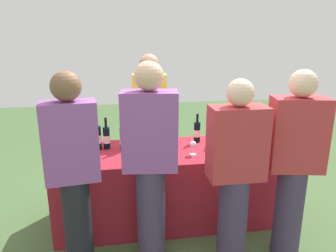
{
  "coord_description": "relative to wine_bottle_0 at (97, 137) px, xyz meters",
  "views": [
    {
      "loc": [
        -0.46,
        -2.96,
        1.85
      ],
      "look_at": [
        0.0,
        0.0,
        1.0
      ],
      "focal_mm": 33.82,
      "sensor_mm": 36.0,
      "label": 1
    }
  ],
  "objects": [
    {
      "name": "wine_bottle_1",
      "position": [
        0.09,
        0.0,
        -0.01
      ],
      "size": [
        0.07,
        0.07,
        0.32
      ],
      "color": "black",
      "rests_on": "tasting_table"
    },
    {
      "name": "ground_plane",
      "position": [
        0.7,
        -0.13,
        -0.88
      ],
      "size": [
        12.0,
        12.0,
        0.0
      ],
      "primitive_type": "plane",
      "color": "#476638"
    },
    {
      "name": "guest_0",
      "position": [
        -0.13,
        -0.8,
        0.0
      ],
      "size": [
        0.42,
        0.27,
        1.63
      ],
      "rotation": [
        0.0,
        0.0,
        0.13
      ],
      "color": "black",
      "rests_on": "ground_plane"
    },
    {
      "name": "wine_bottle_0",
      "position": [
        0.0,
        0.0,
        0.0
      ],
      "size": [
        0.08,
        0.08,
        0.35
      ],
      "color": "black",
      "rests_on": "tasting_table"
    },
    {
      "name": "wine_glass_1",
      "position": [
        0.52,
        -0.36,
        -0.04
      ],
      "size": [
        0.06,
        0.06,
        0.13
      ],
      "color": "silver",
      "rests_on": "tasting_table"
    },
    {
      "name": "ice_bucket",
      "position": [
        1.33,
        -0.16,
        -0.04
      ],
      "size": [
        0.21,
        0.21,
        0.18
      ],
      "primitive_type": "cylinder",
      "color": "silver",
      "rests_on": "tasting_table"
    },
    {
      "name": "wine_bottle_3",
      "position": [
        0.44,
        -0.05,
        -0.01
      ],
      "size": [
        0.07,
        0.07,
        0.31
      ],
      "color": "black",
      "rests_on": "tasting_table"
    },
    {
      "name": "wine_bottle_2",
      "position": [
        0.25,
        -0.06,
        -0.01
      ],
      "size": [
        0.07,
        0.07,
        0.33
      ],
      "color": "black",
      "rests_on": "tasting_table"
    },
    {
      "name": "wine_bottle_6",
      "position": [
        1.55,
        -0.04,
        -0.01
      ],
      "size": [
        0.08,
        0.08,
        0.3
      ],
      "color": "black",
      "rests_on": "tasting_table"
    },
    {
      "name": "wine_glass_2",
      "position": [
        0.91,
        -0.3,
        -0.03
      ],
      "size": [
        0.07,
        0.07,
        0.14
      ],
      "color": "silver",
      "rests_on": "tasting_table"
    },
    {
      "name": "guest_3",
      "position": [
        1.63,
        -0.87,
        -0.01
      ],
      "size": [
        0.47,
        0.31,
        1.62
      ],
      "rotation": [
        0.0,
        0.0,
        -0.19
      ],
      "color": "#3F3351",
      "rests_on": "ground_plane"
    },
    {
      "name": "tasting_table",
      "position": [
        0.7,
        -0.13,
        -0.5
      ],
      "size": [
        2.2,
        0.81,
        0.75
      ],
      "primitive_type": "cube",
      "color": "maroon",
      "rests_on": "ground_plane"
    },
    {
      "name": "wine_glass_0",
      "position": [
        0.36,
        -0.35,
        -0.04
      ],
      "size": [
        0.07,
        0.07,
        0.13
      ],
      "color": "silver",
      "rests_on": "tasting_table"
    },
    {
      "name": "wine_bottle_4",
      "position": [
        1.04,
        0.07,
        -0.01
      ],
      "size": [
        0.07,
        0.07,
        0.31
      ],
      "color": "black",
      "rests_on": "tasting_table"
    },
    {
      "name": "server_pouring",
      "position": [
        0.58,
        0.48,
        0.04
      ],
      "size": [
        0.4,
        0.25,
        1.67
      ],
      "rotation": [
        0.0,
        0.0,
        3.04
      ],
      "color": "black",
      "rests_on": "ground_plane"
    },
    {
      "name": "guest_2",
      "position": [
        1.12,
        -0.89,
        -0.05
      ],
      "size": [
        0.44,
        0.24,
        1.56
      ],
      "rotation": [
        0.0,
        0.0,
        -0.01
      ],
      "color": "#3F3351",
      "rests_on": "ground_plane"
    },
    {
      "name": "guest_1",
      "position": [
        0.46,
        -0.74,
        0.03
      ],
      "size": [
        0.46,
        0.29,
        1.68
      ],
      "rotation": [
        0.0,
        0.0,
        -0.13
      ],
      "color": "#3F3351",
      "rests_on": "ground_plane"
    },
    {
      "name": "wine_bottle_5",
      "position": [
        1.24,
        -0.01,
        -0.0
      ],
      "size": [
        0.07,
        0.07,
        0.34
      ],
      "color": "black",
      "rests_on": "tasting_table"
    }
  ]
}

